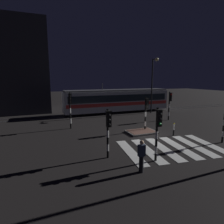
{
  "coord_description": "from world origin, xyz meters",
  "views": [
    {
      "loc": [
        -8.41,
        -12.8,
        4.76
      ],
      "look_at": [
        -1.48,
        4.7,
        1.4
      ],
      "focal_mm": 30.15,
      "sensor_mm": 36.0,
      "label": 1
    }
  ],
  "objects": [
    {
      "name": "ground_plane",
      "position": [
        0.0,
        0.0,
        0.0
      ],
      "size": [
        120.0,
        120.0,
        0.0
      ],
      "primitive_type": "plane",
      "color": "black"
    },
    {
      "name": "rail_far",
      "position": [
        0.0,
        12.09,
        0.01
      ],
      "size": [
        80.0,
        0.12,
        0.03
      ],
      "primitive_type": "cube",
      "color": "#59595E",
      "rests_on": "ground"
    },
    {
      "name": "bollard_island_edge",
      "position": [
        2.03,
        -0.52,
        0.56
      ],
      "size": [
        0.12,
        0.12,
        1.11
      ],
      "color": "black",
      "rests_on": "ground"
    },
    {
      "name": "traffic_light_corner_near_left",
      "position": [
        -4.67,
        -2.76,
        1.99
      ],
      "size": [
        0.36,
        0.42,
        3.02
      ],
      "color": "black",
      "rests_on": "ground"
    },
    {
      "name": "traffic_light_corner_far_right",
      "position": [
        5.6,
        4.6,
        2.17
      ],
      "size": [
        0.36,
        0.42,
        3.29
      ],
      "color": "black",
      "rests_on": "ground"
    },
    {
      "name": "tram",
      "position": [
        2.0,
        11.37,
        1.75
      ],
      "size": [
        15.11,
        2.58,
        4.15
      ],
      "color": "silver",
      "rests_on": "ground"
    },
    {
      "name": "rail_near",
      "position": [
        0.0,
        10.66,
        0.01
      ],
      "size": [
        80.0,
        0.12,
        0.03
      ],
      "primitive_type": "cube",
      "color": "#59595E",
      "rests_on": "ground"
    },
    {
      "name": "pedestrian_waiting_at_kerb",
      "position": [
        -3.71,
        -4.99,
        0.88
      ],
      "size": [
        0.36,
        0.24,
        1.71
      ],
      "color": "black",
      "rests_on": "ground"
    },
    {
      "name": "traffic_light_corner_far_left",
      "position": [
        -5.63,
        4.92,
        2.3
      ],
      "size": [
        0.36,
        0.42,
        3.48
      ],
      "color": "black",
      "rests_on": "ground"
    },
    {
      "name": "crosswalk_zebra",
      "position": [
        -0.0,
        -2.77,
        0.01
      ],
      "size": [
        7.22,
        5.29,
        0.02
      ],
      "color": "silver",
      "rests_on": "ground"
    },
    {
      "name": "street_lamp_trackside_right",
      "position": [
        6.3,
        9.17,
        4.68
      ],
      "size": [
        0.44,
        1.21,
        7.41
      ],
      "color": "black",
      "rests_on": "ground"
    },
    {
      "name": "traffic_island",
      "position": [
        -0.05,
        1.21,
        0.09
      ],
      "size": [
        2.53,
        1.79,
        0.18
      ],
      "color": "slate",
      "rests_on": "ground"
    },
    {
      "name": "traffic_light_median_centre",
      "position": [
        0.59,
        1.57,
        2.06
      ],
      "size": [
        0.36,
        0.42,
        3.12
      ],
      "color": "black",
      "rests_on": "ground"
    },
    {
      "name": "traffic_light_kerb_mid_left",
      "position": [
        -2.24,
        -4.23,
        2.09
      ],
      "size": [
        0.36,
        0.42,
        3.17
      ],
      "color": "black",
      "rests_on": "ground"
    }
  ]
}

